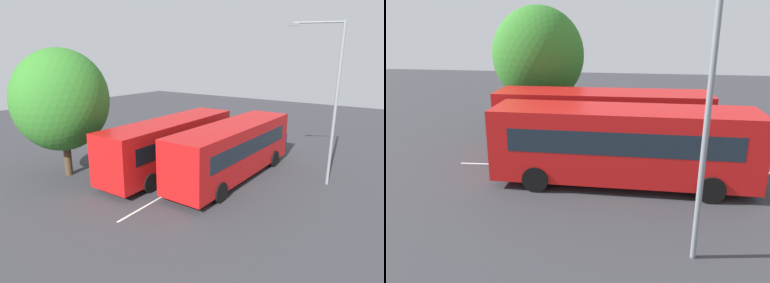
{
  "view_description": "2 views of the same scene",
  "coord_description": "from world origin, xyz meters",
  "views": [
    {
      "loc": [
        -15.49,
        -10.55,
        7.02
      ],
      "look_at": [
        0.58,
        1.24,
        1.72
      ],
      "focal_mm": 30.1,
      "sensor_mm": 36.0,
      "label": 1
    },
    {
      "loc": [
        0.85,
        -16.33,
        6.44
      ],
      "look_at": [
        -1.48,
        -0.61,
        1.42
      ],
      "focal_mm": 35.08,
      "sensor_mm": 36.0,
      "label": 2
    }
  ],
  "objects": [
    {
      "name": "ground_plane",
      "position": [
        0.0,
        0.0,
        0.0
      ],
      "size": [
        70.29,
        70.29,
        0.0
      ],
      "primitive_type": "plane",
      "color": "#38383D"
    },
    {
      "name": "lane_stripe_outer_left",
      "position": [
        0.0,
        0.0,
        0.0
      ],
      "size": [
        14.45,
        0.97,
        0.01
      ],
      "primitive_type": "cube",
      "rotation": [
        0.0,
        0.0,
        0.06
      ],
      "color": "silver",
      "rests_on": "ground"
    },
    {
      "name": "depot_tree",
      "position": [
        -4.98,
        6.49,
        4.55
      ],
      "size": [
        5.61,
        5.05,
        7.51
      ],
      "color": "#4C3823",
      "rests_on": "ground"
    },
    {
      "name": "street_lamp",
      "position": [
        2.66,
        -6.41,
        5.04
      ],
      "size": [
        1.22,
        2.65,
        8.79
      ],
      "rotation": [
        0.0,
        0.0,
        1.96
      ],
      "color": "gray",
      "rests_on": "ground"
    },
    {
      "name": "bus_center_left",
      "position": [
        -0.62,
        1.95,
        1.79
      ],
      "size": [
        10.61,
        2.91,
        3.23
      ],
      "rotation": [
        0.0,
        0.0,
        0.03
      ],
      "color": "red",
      "rests_on": "ground"
    },
    {
      "name": "bus_far_left",
      "position": [
        0.56,
        -1.78,
        1.79
      ],
      "size": [
        10.55,
        2.71,
        3.23
      ],
      "rotation": [
        0.0,
        0.0,
        -0.0
      ],
      "color": "red",
      "rests_on": "ground"
    },
    {
      "name": "pedestrian",
      "position": [
        7.61,
        -2.29,
        0.93
      ],
      "size": [
        0.36,
        0.36,
        1.6
      ],
      "rotation": [
        0.0,
        0.0,
        3.29
      ],
      "color": "#232833",
      "rests_on": "ground"
    }
  ]
}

